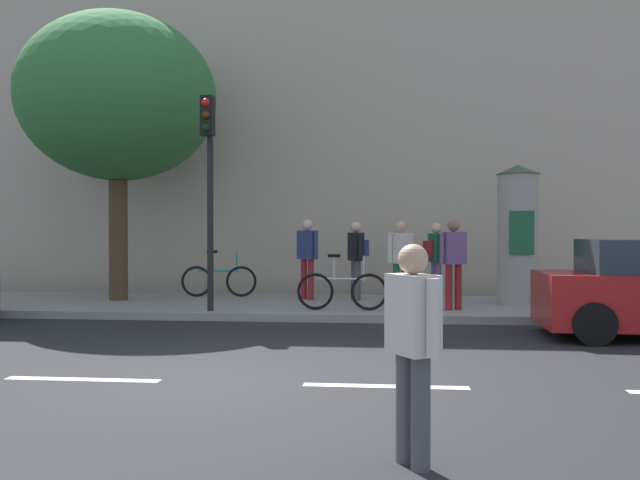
{
  "coord_description": "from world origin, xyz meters",
  "views": [
    {
      "loc": [
        1.72,
        -7.29,
        1.69
      ],
      "look_at": [
        0.8,
        2.0,
        1.57
      ],
      "focal_mm": 37.69,
      "sensor_mm": 36.0,
      "label": 1
    }
  ],
  "objects_px": {
    "pedestrian_in_light_jacket": "(435,255)",
    "pedestrian_with_backpack": "(307,252)",
    "pedestrian_in_dark_shirt": "(413,338)",
    "bicycle_upright": "(219,280)",
    "pedestrian_in_red_top": "(454,257)",
    "poster_column": "(518,234)",
    "pedestrian_tallest": "(357,254)",
    "bicycle_leaning": "(342,290)",
    "traffic_light": "(209,167)",
    "pedestrian_near_pole": "(401,256)",
    "street_tree": "(118,98)"
  },
  "relations": [
    {
      "from": "bicycle_leaning",
      "to": "traffic_light",
      "type": "bearing_deg",
      "value": -168.96
    },
    {
      "from": "poster_column",
      "to": "pedestrian_in_light_jacket",
      "type": "xyz_separation_m",
      "value": [
        -1.7,
        0.27,
        -0.46
      ]
    },
    {
      "from": "poster_column",
      "to": "pedestrian_near_pole",
      "type": "distance_m",
      "value": 2.6
    },
    {
      "from": "pedestrian_in_dark_shirt",
      "to": "pedestrian_in_red_top",
      "type": "bearing_deg",
      "value": 82.45
    },
    {
      "from": "pedestrian_in_red_top",
      "to": "bicycle_leaning",
      "type": "relative_size",
      "value": 1.0
    },
    {
      "from": "poster_column",
      "to": "pedestrian_in_dark_shirt",
      "type": "xyz_separation_m",
      "value": [
        -2.57,
        -9.65,
        -0.72
      ]
    },
    {
      "from": "pedestrian_near_pole",
      "to": "pedestrian_tallest",
      "type": "bearing_deg",
      "value": 129.09
    },
    {
      "from": "pedestrian_in_dark_shirt",
      "to": "bicycle_upright",
      "type": "height_order",
      "value": "pedestrian_in_dark_shirt"
    },
    {
      "from": "traffic_light",
      "to": "pedestrian_with_backpack",
      "type": "xyz_separation_m",
      "value": [
        1.61,
        2.45,
        -1.7
      ]
    },
    {
      "from": "pedestrian_in_red_top",
      "to": "bicycle_leaning",
      "type": "xyz_separation_m",
      "value": [
        -2.17,
        -0.24,
        -0.66
      ]
    },
    {
      "from": "pedestrian_tallest",
      "to": "pedestrian_in_light_jacket",
      "type": "bearing_deg",
      "value": -7.65
    },
    {
      "from": "bicycle_leaning",
      "to": "pedestrian_near_pole",
      "type": "bearing_deg",
      "value": 34.57
    },
    {
      "from": "poster_column",
      "to": "pedestrian_near_pole",
      "type": "height_order",
      "value": "poster_column"
    },
    {
      "from": "pedestrian_in_dark_shirt",
      "to": "pedestrian_with_backpack",
      "type": "bearing_deg",
      "value": 100.95
    },
    {
      "from": "bicycle_upright",
      "to": "pedestrian_tallest",
      "type": "bearing_deg",
      "value": -7.52
    },
    {
      "from": "bicycle_leaning",
      "to": "bicycle_upright",
      "type": "relative_size",
      "value": 1.0
    },
    {
      "from": "street_tree",
      "to": "pedestrian_in_red_top",
      "type": "height_order",
      "value": "street_tree"
    },
    {
      "from": "street_tree",
      "to": "pedestrian_near_pole",
      "type": "relative_size",
      "value": 3.66
    },
    {
      "from": "traffic_light",
      "to": "bicycle_leaning",
      "type": "xyz_separation_m",
      "value": [
        2.52,
        0.49,
        -2.38
      ]
    },
    {
      "from": "poster_column",
      "to": "pedestrian_tallest",
      "type": "distance_m",
      "value": 3.49
    },
    {
      "from": "pedestrian_in_dark_shirt",
      "to": "bicycle_upright",
      "type": "distance_m",
      "value": 11.35
    },
    {
      "from": "pedestrian_with_backpack",
      "to": "bicycle_upright",
      "type": "relative_size",
      "value": 1.02
    },
    {
      "from": "street_tree",
      "to": "bicycle_leaning",
      "type": "xyz_separation_m",
      "value": [
        5.11,
        -1.45,
        -4.12
      ]
    },
    {
      "from": "pedestrian_in_red_top",
      "to": "pedestrian_in_light_jacket",
      "type": "bearing_deg",
      "value": 99.33
    },
    {
      "from": "traffic_light",
      "to": "pedestrian_tallest",
      "type": "relative_size",
      "value": 2.34
    },
    {
      "from": "pedestrian_in_red_top",
      "to": "pedestrian_tallest",
      "type": "distance_m",
      "value": 2.62
    },
    {
      "from": "pedestrian_in_red_top",
      "to": "pedestrian_in_light_jacket",
      "type": "xyz_separation_m",
      "value": [
        -0.25,
        1.49,
        -0.02
      ]
    },
    {
      "from": "traffic_light",
      "to": "street_tree",
      "type": "bearing_deg",
      "value": 143.14
    },
    {
      "from": "traffic_light",
      "to": "bicycle_leaning",
      "type": "bearing_deg",
      "value": 11.04
    },
    {
      "from": "pedestrian_in_dark_shirt",
      "to": "pedestrian_in_light_jacket",
      "type": "height_order",
      "value": "pedestrian_in_light_jacket"
    },
    {
      "from": "pedestrian_in_dark_shirt",
      "to": "bicycle_upright",
      "type": "relative_size",
      "value": 0.9
    },
    {
      "from": "pedestrian_in_light_jacket",
      "to": "pedestrian_with_backpack",
      "type": "xyz_separation_m",
      "value": [
        -2.83,
        0.22,
        0.04
      ]
    },
    {
      "from": "pedestrian_tallest",
      "to": "bicycle_leaning",
      "type": "xyz_separation_m",
      "value": [
        -0.2,
        -1.97,
        -0.65
      ]
    },
    {
      "from": "pedestrian_in_red_top",
      "to": "pedestrian_tallest",
      "type": "xyz_separation_m",
      "value": [
        -1.97,
        1.72,
        -0.01
      ]
    },
    {
      "from": "pedestrian_with_backpack",
      "to": "pedestrian_tallest",
      "type": "xyz_separation_m",
      "value": [
        1.11,
        0.01,
        -0.03
      ]
    },
    {
      "from": "traffic_light",
      "to": "pedestrian_in_dark_shirt",
      "type": "xyz_separation_m",
      "value": [
        3.57,
        -7.69,
        -2.0
      ]
    },
    {
      "from": "pedestrian_near_pole",
      "to": "pedestrian_in_light_jacket",
      "type": "relative_size",
      "value": 1.01
    },
    {
      "from": "traffic_light",
      "to": "poster_column",
      "type": "xyz_separation_m",
      "value": [
        6.14,
        1.96,
        -1.28
      ]
    },
    {
      "from": "pedestrian_in_dark_shirt",
      "to": "bicycle_leaning",
      "type": "height_order",
      "value": "pedestrian_in_dark_shirt"
    },
    {
      "from": "traffic_light",
      "to": "poster_column",
      "type": "distance_m",
      "value": 6.57
    },
    {
      "from": "pedestrian_near_pole",
      "to": "poster_column",
      "type": "bearing_deg",
      "value": 15.29
    },
    {
      "from": "poster_column",
      "to": "pedestrian_in_red_top",
      "type": "xyz_separation_m",
      "value": [
        -1.45,
        -1.22,
        -0.44
      ]
    },
    {
      "from": "pedestrian_in_dark_shirt",
      "to": "pedestrian_tallest",
      "type": "height_order",
      "value": "pedestrian_tallest"
    },
    {
      "from": "street_tree",
      "to": "pedestrian_with_backpack",
      "type": "distance_m",
      "value": 5.45
    },
    {
      "from": "bicycle_upright",
      "to": "pedestrian_in_dark_shirt",
      "type": "bearing_deg",
      "value": -68.79
    },
    {
      "from": "street_tree",
      "to": "pedestrian_in_red_top",
      "type": "xyz_separation_m",
      "value": [
        7.28,
        -1.21,
        -3.46
      ]
    },
    {
      "from": "pedestrian_tallest",
      "to": "bicycle_leaning",
      "type": "height_order",
      "value": "pedestrian_tallest"
    },
    {
      "from": "traffic_light",
      "to": "pedestrian_in_light_jacket",
      "type": "height_order",
      "value": "traffic_light"
    },
    {
      "from": "traffic_light",
      "to": "poster_column",
      "type": "bearing_deg",
      "value": 17.71
    },
    {
      "from": "pedestrian_in_red_top",
      "to": "pedestrian_with_backpack",
      "type": "height_order",
      "value": "pedestrian_with_backpack"
    }
  ]
}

